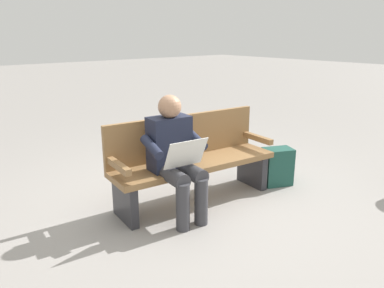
{
  "coord_description": "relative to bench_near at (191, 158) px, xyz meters",
  "views": [
    {
      "loc": [
        2.4,
        2.8,
        1.73
      ],
      "look_at": [
        0.17,
        0.15,
        0.7
      ],
      "focal_mm": 35.14,
      "sensor_mm": 36.0,
      "label": 1
    }
  ],
  "objects": [
    {
      "name": "ground_plane",
      "position": [
        0.01,
        0.07,
        -0.46
      ],
      "size": [
        40.0,
        40.0,
        0.0
      ],
      "primitive_type": "plane",
      "color": "gray"
    },
    {
      "name": "bench_near",
      "position": [
        0.0,
        0.0,
        0.0
      ],
      "size": [
        1.84,
        0.68,
        0.9
      ],
      "rotation": [
        0.0,
        0.0,
        -0.11
      ],
      "color": "olive",
      "rests_on": "ground"
    },
    {
      "name": "person_seated",
      "position": [
        0.36,
        0.19,
        0.17
      ],
      "size": [
        0.6,
        0.6,
        1.18
      ],
      "rotation": [
        0.0,
        0.0,
        -0.11
      ],
      "color": "#1E2338",
      "rests_on": "ground"
    },
    {
      "name": "backpack",
      "position": [
        -1.03,
        0.33,
        -0.24
      ],
      "size": [
        0.39,
        0.35,
        0.44
      ],
      "rotation": [
        0.0,
        0.0,
        2.72
      ],
      "color": "#1E4C42",
      "rests_on": "ground"
    }
  ]
}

